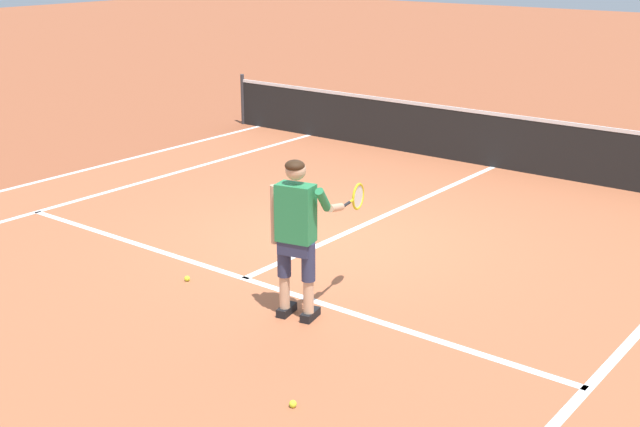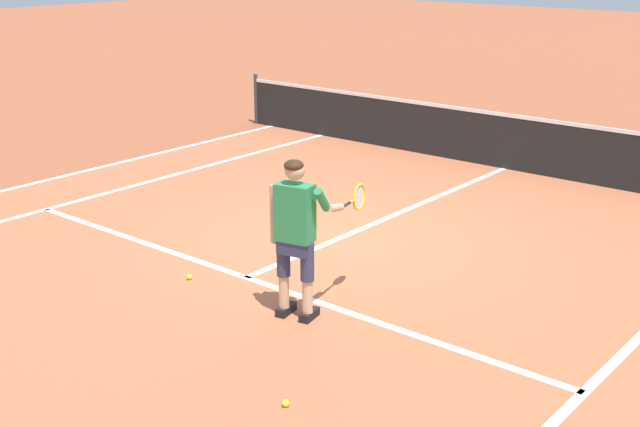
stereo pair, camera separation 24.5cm
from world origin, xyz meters
name	(u,v)px [view 2 (the right image)]	position (x,y,z in m)	size (l,w,h in m)	color
ground_plane	(338,239)	(0.00, 0.00, 0.00)	(80.00, 80.00, 0.00)	#9E5133
court_inner_surface	(307,252)	(0.00, -0.64, 0.00)	(10.98, 11.01, 0.00)	#B2603D
line_service	(246,278)	(0.00, -1.73, 0.00)	(8.23, 0.10, 0.01)	white
line_centre_service	(400,212)	(0.00, 1.47, 0.00)	(0.10, 6.40, 0.01)	white
line_singles_left	(107,193)	(-4.12, -0.64, 0.00)	(0.10, 10.61, 0.01)	white
line_singles_right	(629,348)	(4.12, -0.64, 0.00)	(0.10, 10.61, 0.01)	white
line_doubles_left	(57,178)	(-5.49, -0.64, 0.00)	(0.10, 10.61, 0.01)	white
tennis_net	(506,141)	(0.00, 4.67, 0.50)	(11.96, 0.08, 1.07)	#333338
tennis_player	(297,228)	(1.16, -2.15, 0.99)	(0.59, 1.20, 1.71)	black
tennis_ball_near_feet	(189,277)	(-0.48, -2.19, 0.03)	(0.07, 0.07, 0.07)	#CCE02D
tennis_ball_by_baseline	(286,403)	(2.25, -3.56, 0.03)	(0.07, 0.07, 0.07)	#CCE02D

